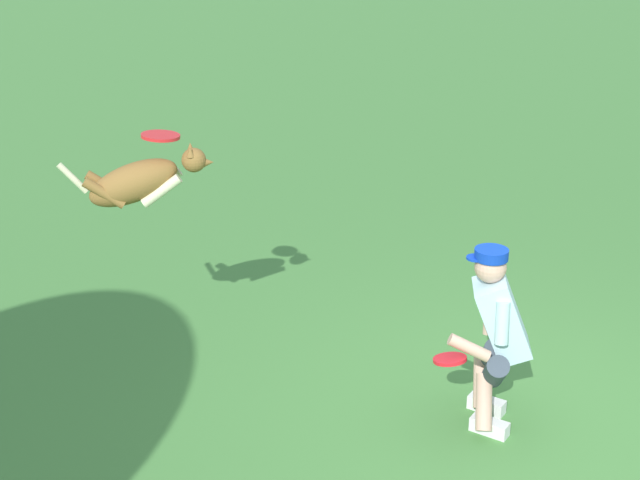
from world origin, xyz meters
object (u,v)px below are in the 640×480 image
(person, at_px, (495,332))
(frisbee_held, at_px, (450,359))
(dog, at_px, (141,181))
(frisbee_flying, at_px, (161,136))

(person, distance_m, frisbee_held, 0.40)
(dog, xyz_separation_m, frisbee_flying, (-0.12, -0.10, 0.32))
(frisbee_flying, relative_size, frisbee_held, 1.20)
(person, relative_size, dog, 1.53)
(dog, bearing_deg, frisbee_held, -27.56)
(frisbee_held, bearing_deg, dog, 13.26)
(dog, xyz_separation_m, frisbee_held, (-2.16, -0.51, -0.97))
(dog, distance_m, frisbee_held, 2.42)
(frisbee_flying, bearing_deg, frisbee_held, -168.58)
(person, bearing_deg, dog, -7.27)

